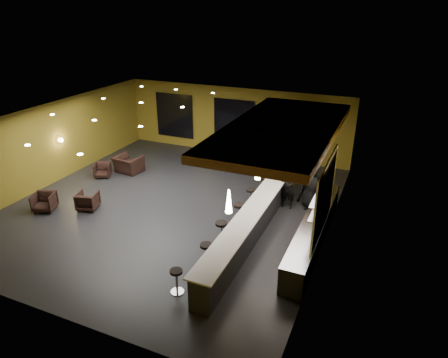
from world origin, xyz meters
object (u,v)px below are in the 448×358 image
at_px(staff_a, 288,186).
at_px(staff_b, 309,182).
at_px(bar_counter, 251,225).
at_px(armchair_d, 128,164).
at_px(armchair_c, 103,170).
at_px(pendant_1, 258,169).
at_px(prep_counter, 313,232).
at_px(bar_stool_0, 177,278).
at_px(bar_stool_3, 239,212).
at_px(bar_stool_5, 260,183).
at_px(armchair_a, 44,202).
at_px(column, 289,148).
at_px(bar_stool_4, 250,195).
at_px(pendant_2, 279,146).
at_px(bar_stool_1, 206,252).
at_px(bar_stool_2, 221,230).
at_px(staff_c, 312,186).
at_px(armchair_b, 88,201).
at_px(pendant_0, 229,201).

distance_m(staff_a, staff_b, 0.98).
xyz_separation_m(bar_counter, armchair_d, (-7.29, 3.17, -0.11)).
bearing_deg(armchair_c, pendant_1, -39.38).
distance_m(bar_counter, prep_counter, 2.06).
distance_m(staff_a, bar_stool_0, 6.33).
relative_size(staff_b, bar_stool_3, 2.13).
xyz_separation_m(prep_counter, bar_stool_5, (-2.85, 2.92, 0.03)).
bearing_deg(bar_stool_3, armchair_a, -164.83).
relative_size(column, armchair_d, 2.91).
height_order(pendant_1, bar_stool_4, pendant_1).
distance_m(column, pendant_2, 1.71).
xyz_separation_m(prep_counter, staff_a, (-1.44, 2.17, 0.47)).
xyz_separation_m(armchair_a, armchair_d, (0.71, 4.45, 0.03)).
xyz_separation_m(armchair_d, bar_stool_4, (6.47, -0.99, 0.08)).
bearing_deg(bar_stool_3, prep_counter, -3.90).
distance_m(prep_counter, bar_stool_1, 3.72).
height_order(pendant_1, armchair_a, pendant_1).
xyz_separation_m(prep_counter, armchair_d, (-9.29, 2.67, -0.04)).
xyz_separation_m(prep_counter, bar_stool_2, (-2.78, -1.25, 0.09)).
bearing_deg(staff_b, bar_stool_3, -146.77).
xyz_separation_m(armchair_a, bar_stool_1, (7.29, -0.77, 0.15)).
relative_size(staff_c, bar_stool_0, 2.54).
xyz_separation_m(armchair_b, bar_stool_1, (5.85, -1.54, 0.16)).
relative_size(armchair_b, bar_stool_5, 1.06).
xyz_separation_m(staff_c, armchair_d, (-8.70, 0.20, -0.55)).
bearing_deg(bar_stool_2, bar_stool_0, -93.35).
bearing_deg(armchair_a, column, 14.57).
height_order(pendant_0, bar_stool_1, pendant_0).
bearing_deg(column, staff_c, -49.14).
bearing_deg(armchair_d, staff_b, -171.47).
distance_m(prep_counter, armchair_b, 8.61).
bearing_deg(bar_stool_3, pendant_1, -14.58).
height_order(staff_b, bar_stool_4, staff_b).
xyz_separation_m(pendant_0, staff_b, (1.17, 5.44, -1.49)).
height_order(bar_counter, armchair_b, bar_counter).
xyz_separation_m(bar_counter, armchair_c, (-8.05, 2.22, -0.17)).
height_order(prep_counter, armchair_b, prep_counter).
bearing_deg(bar_counter, staff_c, 64.57).
bearing_deg(staff_b, staff_a, -150.97).
bearing_deg(armchair_a, armchair_d, 59.19).
bearing_deg(bar_counter, prep_counter, 14.04).
bearing_deg(bar_stool_5, bar_stool_3, -87.16).
height_order(pendant_2, bar_stool_0, pendant_2).
xyz_separation_m(bar_stool_1, bar_stool_4, (-0.12, 4.23, -0.04)).
relative_size(prep_counter, bar_stool_5, 8.33).
distance_m(bar_counter, bar_stool_4, 2.32).
bearing_deg(pendant_0, prep_counter, 51.34).
bearing_deg(bar_stool_3, bar_counter, -43.91).
relative_size(armchair_b, bar_stool_4, 1.04).
bearing_deg(pendant_1, staff_b, 68.31).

